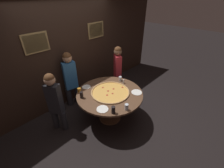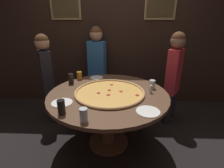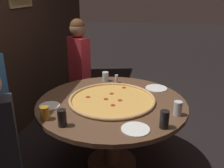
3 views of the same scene
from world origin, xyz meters
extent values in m
plane|color=black|center=(0.00, 0.00, 0.00)|extent=(24.00, 24.00, 0.00)
cylinder|color=brown|center=(0.00, 0.00, 0.72)|extent=(1.45, 1.45, 0.04)
cylinder|color=brown|center=(0.00, 0.00, 0.35)|extent=(0.16, 0.16, 0.70)
cylinder|color=brown|center=(0.00, 0.00, 0.02)|extent=(0.52, 0.52, 0.04)
cylinder|color=#E5A84C|center=(0.02, 0.00, 0.75)|extent=(0.81, 0.81, 0.01)
torus|color=tan|center=(0.02, 0.00, 0.76)|extent=(0.85, 0.85, 0.03)
cylinder|color=#A8281E|center=(0.01, -0.08, 0.75)|extent=(0.04, 0.04, 0.00)
cylinder|color=#A8281E|center=(0.01, 0.06, 0.75)|extent=(0.04, 0.04, 0.00)
cylinder|color=#A8281E|center=(0.16, 0.03, 0.75)|extent=(0.04, 0.04, 0.00)
cylinder|color=#A8281E|center=(-0.11, -0.03, 0.75)|extent=(0.04, 0.04, 0.00)
cylinder|color=#A8281E|center=(0.03, 0.25, 0.75)|extent=(0.04, 0.04, 0.00)
cylinder|color=#A8281E|center=(0.34, -0.07, 0.75)|extent=(0.04, 0.04, 0.00)
cylinder|color=silver|center=(-0.18, -0.61, 0.80)|extent=(0.07, 0.07, 0.13)
cylinder|color=black|center=(-0.53, 0.30, 0.81)|extent=(0.07, 0.07, 0.14)
cylinder|color=#BC7A23|center=(-0.45, 0.48, 0.80)|extent=(0.07, 0.07, 0.11)
cylinder|color=silver|center=(0.56, 0.18, 0.80)|extent=(0.07, 0.07, 0.11)
cylinder|color=black|center=(-0.41, -0.49, 0.81)|extent=(0.07, 0.07, 0.15)
cylinder|color=white|center=(-0.21, 0.55, 0.74)|extent=(0.19, 0.19, 0.01)
cylinder|color=white|center=(0.42, -0.42, 0.74)|extent=(0.23, 0.23, 0.01)
cylinder|color=white|center=(-0.48, -0.28, 0.74)|extent=(0.23, 0.23, 0.01)
cylinder|color=silver|center=(0.52, 0.04, 0.78)|extent=(0.04, 0.04, 0.08)
cylinder|color=#B7B7BC|center=(0.52, 0.04, 0.83)|extent=(0.04, 0.04, 0.01)
cylinder|color=#232328|center=(1.02, 0.72, 0.24)|extent=(0.18, 0.18, 0.49)
cylinder|color=#232328|center=(0.89, 0.53, 0.24)|extent=(0.18, 0.18, 0.49)
cube|color=red|center=(0.95, 0.63, 0.83)|extent=(0.29, 0.33, 0.68)
sphere|color=#8C664C|center=(0.95, 0.63, 1.28)|extent=(0.21, 0.21, 0.21)
sphere|color=brown|center=(0.95, 0.63, 1.32)|extent=(0.19, 0.19, 0.19)
cylinder|color=#232328|center=(-0.16, 1.08, 0.25)|extent=(0.16, 0.16, 0.50)
camera|label=1|loc=(-1.91, -1.89, 2.64)|focal=24.00mm
camera|label=2|loc=(0.13, -1.92, 1.62)|focal=28.00mm
camera|label=3|loc=(-2.17, -0.40, 1.76)|focal=40.00mm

